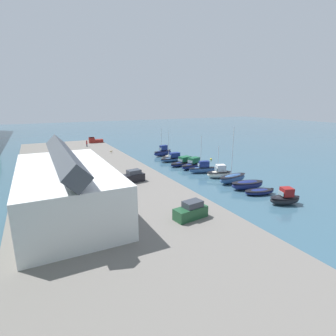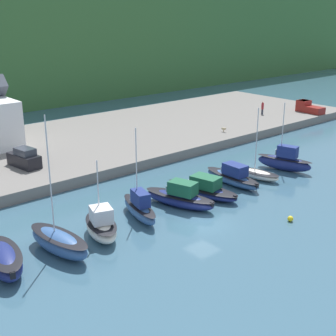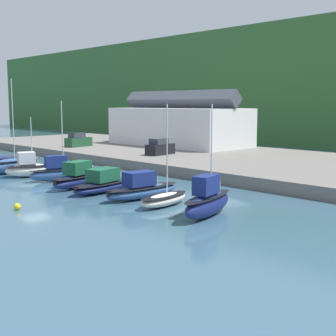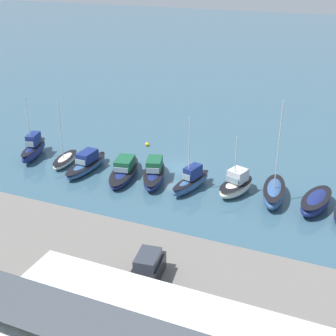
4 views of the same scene
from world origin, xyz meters
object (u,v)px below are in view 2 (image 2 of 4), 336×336
Objects in this scene: moored_boat_8 at (233,177)px; pickup_truck_0 at (308,107)px; moored_boat_2 at (4,260)px; moored_boat_10 at (285,161)px; moored_boat_6 at (180,197)px; moored_boat_3 at (59,242)px; moored_boat_7 at (203,189)px; moored_boat_9 at (258,174)px; parked_car_0 at (24,159)px; person_on_quay at (262,108)px; dog_on_quay at (224,129)px; moored_boat_5 at (140,208)px; moored_boat_4 at (101,226)px; mooring_buoy_0 at (290,219)px.

moored_boat_8 is 36.04m from pickup_truck_0.
moored_boat_10 reaches higher than moored_boat_2.
moored_boat_6 is 1.58× the size of pickup_truck_0.
moored_boat_3 is 16.53m from moored_boat_7.
pickup_truck_0 is (30.23, 13.62, 1.48)m from moored_boat_9.
person_on_quay is at bearing -7.89° from parked_car_0.
moored_boat_3 is at bearing 173.36° from moored_boat_9.
moored_boat_6 is 0.91× the size of moored_boat_7.
moored_boat_9 reaches higher than dog_on_quay.
moored_boat_10 is 29.10m from pickup_truck_0.
moored_boat_5 is 17.27m from parked_car_0.
moored_boat_2 is at bearing 172.58° from moored_boat_9.
moored_boat_6 is (13.01, 0.64, 0.01)m from moored_boat_3.
moored_boat_9 is 25.76m from parked_car_0.
moored_boat_5 is at bearing 25.94° from dog_on_quay.
moored_boat_5 reaches higher than moored_boat_4.
moored_boat_10 is (29.24, 0.56, 0.22)m from moored_boat_3.
mooring_buoy_0 is (-15.71, -22.48, -1.41)m from dog_on_quay.
moored_boat_5 is 42.70m from person_on_quay.
moored_boat_3 reaches higher than moored_boat_8.
parked_car_0 is 8.64× the size of mooring_buoy_0.
person_on_quay is (26.30, 16.95, 1.48)m from moored_boat_8.
moored_boat_9 is 1.78× the size of parked_car_0.
moored_boat_6 is at bearing 21.18° from moored_boat_4.
moored_boat_6 is at bearing -172.46° from moored_boat_8.
moored_boat_4 is at bearing 172.43° from moored_boat_7.
moored_boat_8 is at bearing -12.24° from moored_boat_6.
moored_boat_3 reaches higher than dog_on_quay.
pickup_truck_0 is 43.18m from mooring_buoy_0.
pickup_truck_0 is at bearing 7.13° from moored_boat_7.
moored_boat_6 is 8.27m from moored_boat_8.
moored_boat_9 is (20.73, 0.61, -0.46)m from moored_boat_4.
moored_boat_10 is at bearing 18.93° from moored_boat_4.
person_on_quay is (47.54, 18.32, 1.40)m from moored_boat_3.
moored_boat_6 is at bearing 12.51° from moored_boat_2.
moored_boat_2 is 17.18m from moored_boat_6.
moored_boat_6 is 3.57× the size of person_on_quay.
moored_boat_2 is at bearing 163.93° from moored_boat_6.
parked_car_0 reaches higher than moored_boat_6.
moored_boat_5 reaches higher than person_on_quay.
dog_on_quay is (28.19, -3.75, -0.46)m from parked_car_0.
parked_car_0 reaches higher than moored_boat_2.
moored_boat_2 is 12.49× the size of mooring_buoy_0.
person_on_quay is at bearing -165.33° from dog_on_quay.
moored_boat_4 is (8.05, -0.14, 0.17)m from moored_boat_2.
moored_boat_5 is 15.99× the size of mooring_buoy_0.
moored_boat_8 is at bearing 13.75° from moored_boat_2.
pickup_truck_0 is (50.96, 14.23, 1.02)m from moored_boat_4.
moored_boat_5 is 13.32m from mooring_buoy_0.
moored_boat_2 is 7.30× the size of dog_on_quay.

